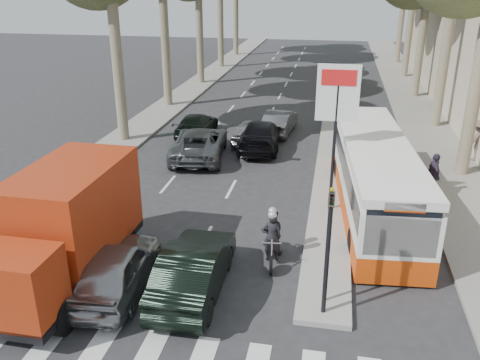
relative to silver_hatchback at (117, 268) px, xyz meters
The scene contains 18 objects.
ground 2.99m from the silver_hatchback, 27.49° to the left, with size 120.00×120.00×0.00m, color #28282B.
sidewalk_right 28.62m from the silver_hatchback, 67.01° to the left, with size 3.20×70.00×0.12m, color gray.
median_left 29.84m from the silver_hatchback, 100.48° to the left, with size 2.40×64.00×0.12m, color gray.
traffic_island 13.66m from the silver_hatchback, 64.74° to the left, with size 1.50×26.00×0.16m, color gray.
billboard 9.11m from the silver_hatchback, 47.42° to the left, with size 1.50×12.10×5.60m.
traffic_light_island 6.09m from the silver_hatchback, ahead, with size 0.16×0.41×3.60m.
silver_hatchback is the anchor object (origin of this frame).
dark_hatchback 2.19m from the silver_hatchback, ahead, with size 1.59×4.57×1.50m, color black.
queue_car_a 11.56m from the silver_hatchback, 93.41° to the left, with size 2.44×5.29×1.47m, color #4D5155.
queue_car_b 13.61m from the silver_hatchback, 81.24° to the left, with size 2.04×5.02×1.46m, color black.
queue_car_c 14.41m from the silver_hatchback, 84.14° to the left, with size 1.50×3.74×1.27m, color #AAAEB3.
queue_car_d 16.65m from the silver_hatchback, 80.57° to the left, with size 1.42×4.07×1.34m, color #47494E.
queue_car_e 15.13m from the silver_hatchback, 96.80° to the left, with size 1.74×4.28×1.24m, color black.
red_truck 1.95m from the silver_hatchback, behind, with size 2.46×6.28×3.33m.
city_bus 10.06m from the silver_hatchback, 42.71° to the left, with size 3.19×10.76×2.79m.
motorcycle 4.83m from the silver_hatchback, 32.33° to the left, with size 0.81×2.06×1.75m.
pedestrian_near 12.95m from the silver_hatchback, 40.60° to the left, with size 1.05×0.51×1.79m, color #3A2D43.
pedestrian_far 18.30m from the silver_hatchback, 46.61° to the left, with size 1.27×0.57×1.97m, color brown.
Camera 1 is at (3.16, -12.86, 8.45)m, focal length 38.00 mm.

